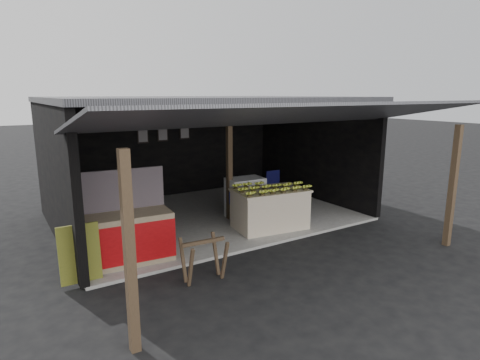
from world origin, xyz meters
TOP-DOWN VIEW (x-y plane):
  - ground at (0.00, 0.00)m, footprint 80.00×80.00m
  - concrete_slab at (0.00, 2.50)m, footprint 7.00×5.00m
  - shophouse at (0.00, 2.82)m, footprint 7.40×7.29m
  - banana_table at (0.74, 0.82)m, footprint 1.76×1.22m
  - banana_pile at (0.74, 0.82)m, footprint 1.63×1.10m
  - white_crate at (0.72, 1.83)m, footprint 0.94×0.67m
  - neighbor_stall at (-2.62, 0.67)m, footprint 1.68×0.86m
  - green_signboard at (-3.50, 0.27)m, footprint 0.65×0.11m
  - sawhorse at (-1.73, -0.68)m, footprint 0.75×0.68m
  - water_barrel at (1.49, 0.92)m, footprint 0.35×0.35m
  - plastic_chair at (2.12, 2.49)m, footprint 0.47×0.47m
  - magenta_rug at (1.58, 2.19)m, footprint 1.51×1.02m
  - picture_frames at (-0.17, 4.89)m, footprint 1.62×0.04m

SIDE VIEW (x-z plane):
  - ground at x=0.00m, z-range 0.00..0.00m
  - concrete_slab at x=0.00m, z-range 0.00..0.06m
  - magenta_rug at x=1.58m, z-range 0.06..0.07m
  - water_barrel at x=1.49m, z-range 0.06..0.58m
  - sawhorse at x=-1.73m, z-range 0.10..0.82m
  - banana_table at x=0.74m, z-range 0.06..0.97m
  - green_signboard at x=-3.50m, z-range 0.06..1.03m
  - white_crate at x=0.72m, z-range 0.06..1.05m
  - neighbor_stall at x=-2.62m, z-range -0.28..1.40m
  - plastic_chair at x=2.12m, z-range 0.14..1.06m
  - banana_pile at x=0.74m, z-range 0.97..1.15m
  - picture_frames at x=-0.17m, z-range 1.70..2.16m
  - shophouse at x=0.00m, z-range 0.59..3.61m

